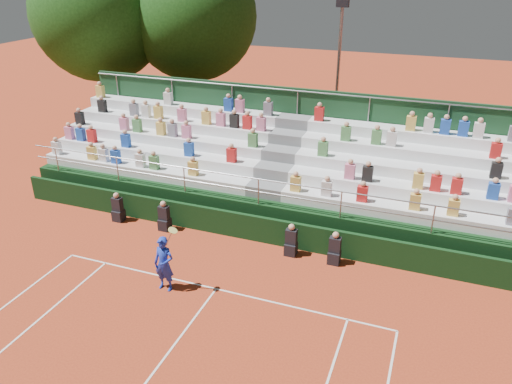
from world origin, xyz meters
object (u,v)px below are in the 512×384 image
at_px(tree_east, 193,16).
at_px(tennis_player, 164,264).
at_px(floodlight_mast, 338,66).
at_px(tree_west, 99,14).

bearing_deg(tree_east, tennis_player, -67.14).
bearing_deg(tree_east, floodlight_mast, 0.66).
xyz_separation_m(tree_east, floodlight_mast, (7.98, 0.09, -2.09)).
relative_size(tree_west, tree_east, 1.02).
xyz_separation_m(tree_west, floodlight_mast, (12.50, 2.05, -2.21)).
bearing_deg(tree_east, tree_west, -156.55).
bearing_deg(tree_west, floodlight_mast, 9.32).
relative_size(tennis_player, tree_east, 0.22).
bearing_deg(floodlight_mast, tree_west, -170.68).
bearing_deg(tree_west, tree_east, 23.45).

